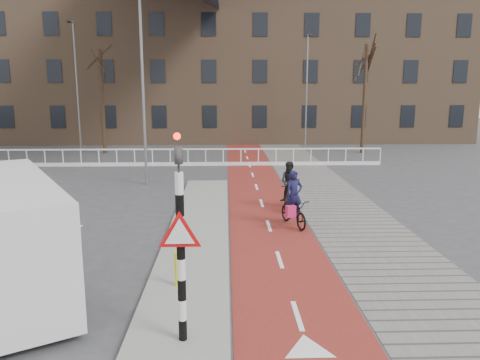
{
  "coord_description": "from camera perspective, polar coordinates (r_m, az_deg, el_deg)",
  "views": [
    {
      "loc": [
        0.14,
        -9.28,
        4.29
      ],
      "look_at": [
        0.58,
        5.0,
        1.5
      ],
      "focal_mm": 35.0,
      "sensor_mm": 36.0,
      "label": 1
    }
  ],
  "objects": [
    {
      "name": "ground",
      "position": [
        10.22,
        -2.46,
        -13.77
      ],
      "size": [
        120.0,
        120.0,
        0.0
      ],
      "primitive_type": "plane",
      "color": "#38383A",
      "rests_on": "ground"
    },
    {
      "name": "bike_lane",
      "position": [
        19.79,
        2.21,
        -1.46
      ],
      "size": [
        2.5,
        60.0,
        0.01
      ],
      "primitive_type": "cube",
      "color": "maroon",
      "rests_on": "ground"
    },
    {
      "name": "sidewalk",
      "position": [
        20.18,
        10.17,
        -1.39
      ],
      "size": [
        3.0,
        60.0,
        0.01
      ],
      "primitive_type": "cube",
      "color": "slate",
      "rests_on": "ground"
    },
    {
      "name": "curb_island",
      "position": [
        13.96,
        -5.17,
        -6.63
      ],
      "size": [
        1.8,
        16.0,
        0.12
      ],
      "primitive_type": "cube",
      "color": "gray",
      "rests_on": "ground"
    },
    {
      "name": "traffic_signal",
      "position": [
        7.65,
        -7.29,
        -6.54
      ],
      "size": [
        0.8,
        0.8,
        3.68
      ],
      "color": "black",
      "rests_on": "curb_island"
    },
    {
      "name": "bollard",
      "position": [
        10.29,
        -7.64,
        -10.66
      ],
      "size": [
        0.12,
        0.12,
        0.76
      ],
      "primitive_type": "cylinder",
      "color": "#E8E80C",
      "rests_on": "curb_island"
    },
    {
      "name": "cyclist_near",
      "position": [
        14.89,
        6.57,
        -3.36
      ],
      "size": [
        1.08,
        1.77,
        1.77
      ],
      "rotation": [
        0.0,
        0.0,
        0.32
      ],
      "color": "black",
      "rests_on": "bike_lane"
    },
    {
      "name": "cyclist_far",
      "position": [
        16.95,
        6.1,
        -1.14
      ],
      "size": [
        1.0,
        1.64,
        1.73
      ],
      "rotation": [
        0.0,
        0.0,
        -0.38
      ],
      "color": "black",
      "rests_on": "bike_lane"
    },
    {
      "name": "railing",
      "position": [
        27.07,
        -12.71,
        2.31
      ],
      "size": [
        28.0,
        0.1,
        0.99
      ],
      "color": "silver",
      "rests_on": "ground"
    },
    {
      "name": "townhouse_row",
      "position": [
        41.55,
        -6.34,
        15.85
      ],
      "size": [
        46.0,
        10.0,
        15.9
      ],
      "color": "#7F6047",
      "rests_on": "ground"
    },
    {
      "name": "tree_mid",
      "position": [
        32.8,
        -16.43,
        9.08
      ],
      "size": [
        0.26,
        0.26,
        6.83
      ],
      "primitive_type": "cylinder",
      "color": "black",
      "rests_on": "ground"
    },
    {
      "name": "tree_right",
      "position": [
        32.8,
        14.92,
        9.45
      ],
      "size": [
        0.23,
        0.23,
        7.17
      ],
      "primitive_type": "cylinder",
      "color": "black",
      "rests_on": "ground"
    },
    {
      "name": "streetlight_near",
      "position": [
        21.35,
        -11.72,
        10.29
      ],
      "size": [
        0.12,
        0.12,
        8.18
      ],
      "primitive_type": "cylinder",
      "color": "slate",
      "rests_on": "ground"
    },
    {
      "name": "streetlight_left",
      "position": [
        34.64,
        -19.23,
        10.57
      ],
      "size": [
        0.12,
        0.12,
        8.73
      ],
      "primitive_type": "cylinder",
      "color": "slate",
      "rests_on": "ground"
    },
    {
      "name": "streetlight_right",
      "position": [
        34.52,
        8.11,
        10.5
      ],
      "size": [
        0.12,
        0.12,
        8.05
      ],
      "primitive_type": "cylinder",
      "color": "slate",
      "rests_on": "ground"
    }
  ]
}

